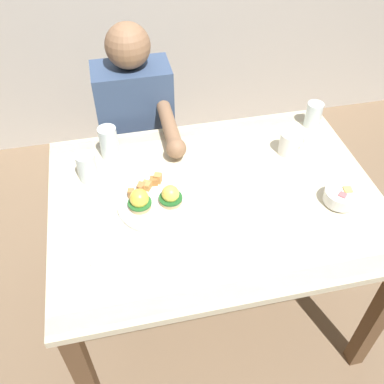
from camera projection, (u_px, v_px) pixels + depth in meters
ground_plane at (210, 303)px, 2.10m from camera, size 6.00×6.00×0.00m
dining_table at (215, 216)px, 1.65m from camera, size 1.20×0.90×0.74m
eggs_benedict_plate at (154, 200)px, 1.53m from camera, size 0.27×0.27×0.09m
fruit_bowl at (341, 197)px, 1.53m from camera, size 0.12×0.12×0.06m
coffee_mug at (290, 143)px, 1.72m from camera, size 0.11×0.08×0.09m
fork at (104, 244)px, 1.41m from camera, size 0.10×0.14×0.00m
water_glass_near at (313, 116)px, 1.85m from camera, size 0.07×0.07×0.11m
water_glass_far at (87, 168)px, 1.61m from camera, size 0.07×0.07×0.11m
water_glass_extra at (109, 144)px, 1.70m from camera, size 0.07×0.07×0.13m
diner_person at (138, 128)px, 2.02m from camera, size 0.34×0.54×1.14m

